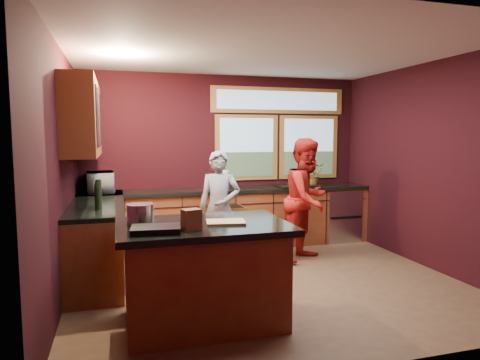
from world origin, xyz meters
name	(u,v)px	position (x,y,z in m)	size (l,w,h in m)	color
floor	(267,282)	(0.00, 0.00, 0.00)	(4.50, 4.50, 0.00)	brown
room_shell	(211,131)	(-0.60, 0.32, 1.80)	(4.52, 4.02, 2.71)	black
back_counter	(243,217)	(0.20, 1.70, 0.46)	(4.50, 0.64, 0.93)	maroon
left_counter	(97,238)	(-1.95, 0.85, 0.47)	(0.64, 2.30, 0.93)	maroon
island	(204,273)	(-0.94, -0.89, 0.48)	(1.55, 1.05, 0.95)	maroon
person_grey	(219,208)	(-0.38, 0.85, 0.77)	(0.56, 0.37, 1.54)	slate
person_red	(307,199)	(0.86, 0.76, 0.86)	(0.83, 0.65, 1.71)	#A01712
microwave	(101,182)	(-1.92, 1.70, 1.08)	(0.54, 0.37, 0.30)	#999999
potted_plant	(313,174)	(1.43, 1.75, 1.11)	(0.32, 0.27, 0.35)	#999999
paper_towel	(225,179)	(-0.09, 1.70, 1.07)	(0.12, 0.12, 0.28)	white
cutting_board	(226,222)	(-0.74, -0.94, 0.95)	(0.35, 0.25, 0.02)	tan
stock_pot	(141,214)	(-1.49, -0.74, 1.03)	(0.24, 0.24, 0.18)	#A9A9AE
paper_bag	(191,220)	(-1.09, -1.14, 1.03)	(0.15, 0.12, 0.18)	brown
black_tray	(156,229)	(-1.39, -1.14, 0.97)	(0.40, 0.28, 0.05)	black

